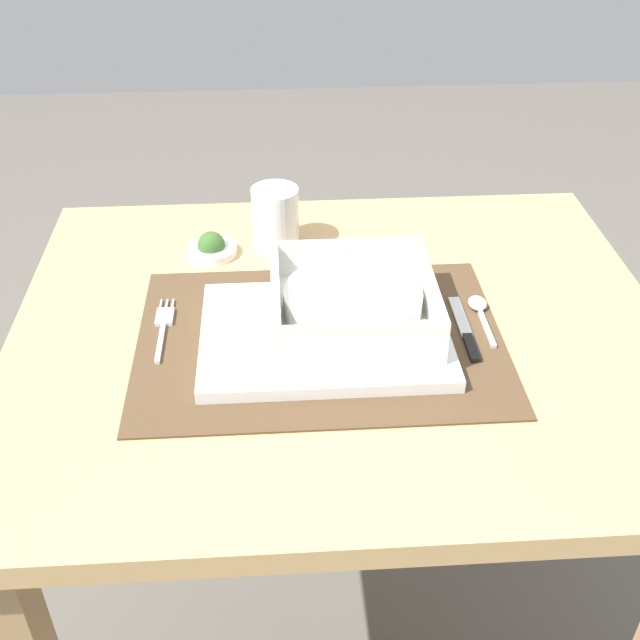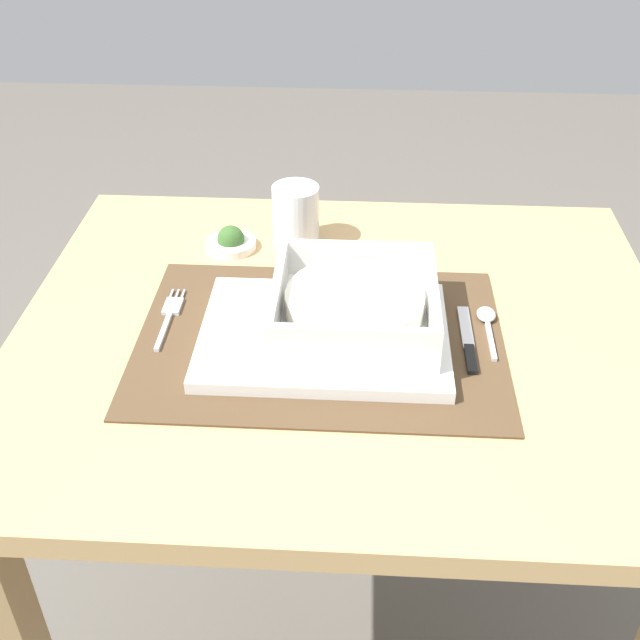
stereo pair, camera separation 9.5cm
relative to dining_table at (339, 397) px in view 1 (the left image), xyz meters
The scene contains 9 objects.
dining_table is the anchor object (origin of this frame).
placemat 0.13m from the dining_table, 133.86° to the right, with size 0.45×0.32×0.00m, color #4C3823.
serving_plate 0.14m from the dining_table, 124.40° to the right, with size 0.30×0.22×0.02m, color white.
porridge_bowl 0.16m from the dining_table, 48.73° to the right, with size 0.20×0.20×0.06m.
fork 0.26m from the dining_table, behind, with size 0.02×0.13×0.00m.
spoon 0.22m from the dining_table, ahead, with size 0.02×0.11×0.01m.
butter_knife 0.20m from the dining_table, 11.51° to the right, with size 0.01×0.14×0.01m.
drinking_glass 0.27m from the dining_table, 110.32° to the left, with size 0.07×0.07×0.09m.
condiment_saucer 0.28m from the dining_table, 132.39° to the left, with size 0.07×0.07×0.04m.
Camera 1 is at (-0.08, -0.80, 1.31)m, focal length 44.04 mm.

